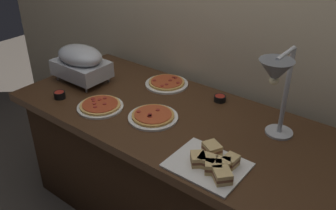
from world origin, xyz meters
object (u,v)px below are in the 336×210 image
(pizza_plate_raised_stand, at_px, (100,106))
(pizza_plate_center, at_px, (167,83))
(heat_lamp, at_px, (277,79))
(sauce_cup_near, at_px, (60,95))
(pizza_plate_front, at_px, (153,116))
(sandwich_platter, at_px, (212,163))
(chafing_dish, at_px, (81,62))
(sauce_cup_far, at_px, (220,98))

(pizza_plate_raised_stand, bearing_deg, pizza_plate_center, 76.09)
(heat_lamp, xyz_separation_m, sauce_cup_near, (-1.20, -0.30, -0.34))
(pizza_plate_front, xyz_separation_m, pizza_plate_raised_stand, (-0.31, -0.10, 0.00))
(heat_lamp, height_order, pizza_plate_raised_stand, heat_lamp)
(pizza_plate_front, bearing_deg, sauce_cup_near, -164.37)
(pizza_plate_center, bearing_deg, sauce_cup_near, -126.48)
(pizza_plate_raised_stand, relative_size, sandwich_platter, 0.79)
(pizza_plate_front, bearing_deg, pizza_plate_raised_stand, -162.45)
(chafing_dish, relative_size, heat_lamp, 0.75)
(pizza_plate_front, distance_m, pizza_plate_center, 0.42)
(sauce_cup_near, bearing_deg, pizza_plate_front, 15.63)
(chafing_dish, xyz_separation_m, sauce_cup_far, (0.86, 0.32, -0.12))
(pizza_plate_front, bearing_deg, sauce_cup_far, 64.60)
(chafing_dish, height_order, sauce_cup_far, chafing_dish)
(chafing_dish, height_order, sauce_cup_near, chafing_dish)
(sandwich_platter, bearing_deg, chafing_dish, 168.17)
(chafing_dish, relative_size, sauce_cup_far, 5.02)
(heat_lamp, height_order, pizza_plate_center, heat_lamp)
(chafing_dish, xyz_separation_m, sandwich_platter, (1.15, -0.24, -0.11))
(pizza_plate_center, distance_m, pizza_plate_raised_stand, 0.48)
(sauce_cup_near, relative_size, sauce_cup_far, 0.96)
(chafing_dish, xyz_separation_m, heat_lamp, (1.27, 0.06, 0.23))
(pizza_plate_raised_stand, bearing_deg, sauce_cup_near, -166.55)
(pizza_plate_center, xyz_separation_m, pizza_plate_raised_stand, (-0.12, -0.47, 0.00))
(sauce_cup_far, bearing_deg, sandwich_platter, -62.38)
(heat_lamp, bearing_deg, chafing_dish, -177.47)
(pizza_plate_raised_stand, distance_m, sauce_cup_far, 0.70)
(pizza_plate_raised_stand, distance_m, sauce_cup_near, 0.29)
(heat_lamp, height_order, sandwich_platter, heat_lamp)
(pizza_plate_center, relative_size, sauce_cup_far, 3.91)
(pizza_plate_front, height_order, pizza_plate_raised_stand, same)
(heat_lamp, bearing_deg, sauce_cup_far, 148.01)
(sauce_cup_far, bearing_deg, pizza_plate_center, -176.66)
(sandwich_platter, height_order, sauce_cup_near, sandwich_platter)
(pizza_plate_front, height_order, sandwich_platter, sandwich_platter)
(pizza_plate_front, distance_m, sandwich_platter, 0.50)
(chafing_dish, bearing_deg, sandwich_platter, -11.83)
(pizza_plate_front, relative_size, pizza_plate_center, 0.99)
(heat_lamp, relative_size, sandwich_platter, 1.40)
(chafing_dish, relative_size, sandwich_platter, 1.05)
(heat_lamp, bearing_deg, pizza_plate_front, -167.50)
(pizza_plate_raised_stand, bearing_deg, pizza_plate_front, 17.55)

